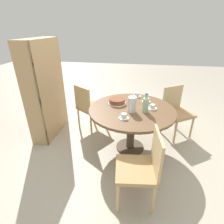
% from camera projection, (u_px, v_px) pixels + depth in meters
% --- Properties ---
extents(ground_plane, '(14.00, 14.00, 0.00)m').
position_uv_depth(ground_plane, '(130.00, 148.00, 2.86)').
color(ground_plane, '#B2A893').
extents(dining_table, '(1.26, 1.26, 0.71)m').
position_uv_depth(dining_table, '(132.00, 116.00, 2.59)').
color(dining_table, '#473828').
rests_on(dining_table, ground_plane).
extents(chair_a, '(0.58, 0.58, 0.87)m').
position_uv_depth(chair_a, '(176.00, 110.00, 3.03)').
color(chair_a, tan).
rests_on(chair_a, ground_plane).
extents(chair_b, '(0.58, 0.58, 0.87)m').
position_uv_depth(chair_b, '(89.00, 106.00, 3.18)').
color(chair_b, tan).
rests_on(chair_b, ground_plane).
extents(chair_c, '(0.47, 0.47, 0.87)m').
position_uv_depth(chair_c, '(142.00, 167.00, 1.82)').
color(chair_c, tan).
rests_on(chair_c, ground_plane).
extents(bookshelf, '(0.87, 0.28, 1.63)m').
position_uv_depth(bookshelf, '(47.00, 92.00, 2.95)').
color(bookshelf, tan).
rests_on(bookshelf, ground_plane).
extents(coffee_pot, '(0.12, 0.12, 0.26)m').
position_uv_depth(coffee_pot, '(132.00, 104.00, 2.40)').
color(coffee_pot, silver).
rests_on(coffee_pot, dining_table).
extents(water_bottle, '(0.08, 0.08, 0.27)m').
position_uv_depth(water_bottle, '(146.00, 105.00, 2.40)').
color(water_bottle, '#99C6A3').
rests_on(water_bottle, dining_table).
extents(cake_main, '(0.27, 0.27, 0.08)m').
position_uv_depth(cake_main, '(117.00, 101.00, 2.69)').
color(cake_main, white).
rests_on(cake_main, dining_table).
extents(cup_a, '(0.14, 0.14, 0.07)m').
position_uv_depth(cup_a, '(137.00, 95.00, 2.97)').
color(cup_a, white).
rests_on(cup_a, dining_table).
extents(cup_b, '(0.14, 0.14, 0.07)m').
position_uv_depth(cup_b, '(124.00, 116.00, 2.27)').
color(cup_b, white).
rests_on(cup_b, dining_table).
extents(cup_c, '(0.14, 0.14, 0.07)m').
position_uv_depth(cup_c, '(152.00, 107.00, 2.53)').
color(cup_c, white).
rests_on(cup_c, dining_table).
extents(cup_d, '(0.14, 0.14, 0.07)m').
position_uv_depth(cup_d, '(146.00, 100.00, 2.76)').
color(cup_d, white).
rests_on(cup_d, dining_table).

